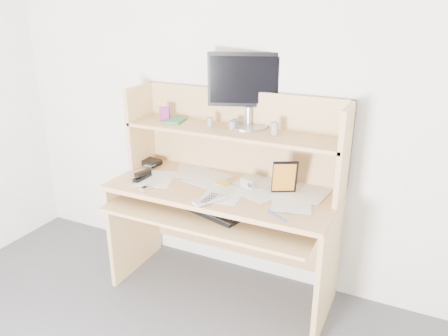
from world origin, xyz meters
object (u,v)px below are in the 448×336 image
at_px(game_case, 285,177).
at_px(tv_remote, 209,200).
at_px(desk, 227,191).
at_px(keyboard, 211,211).
at_px(monitor, 250,88).

bearing_deg(game_case, tv_remote, -166.33).
bearing_deg(desk, game_case, -0.71).
bearing_deg(desk, keyboard, -88.38).
bearing_deg(monitor, tv_remote, -113.94).
distance_m(tv_remote, game_case, 0.46).
bearing_deg(monitor, desk, -127.10).
xyz_separation_m(tv_remote, monitor, (0.04, 0.49, 0.56)).
distance_m(keyboard, tv_remote, 0.12).
relative_size(tv_remote, monitor, 0.39).
height_order(keyboard, monitor, monitor).
distance_m(desk, keyboard, 0.24).
distance_m(desk, monitor, 0.66).
relative_size(keyboard, monitor, 0.84).
distance_m(tv_remote, monitor, 0.74).
distance_m(keyboard, game_case, 0.47).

